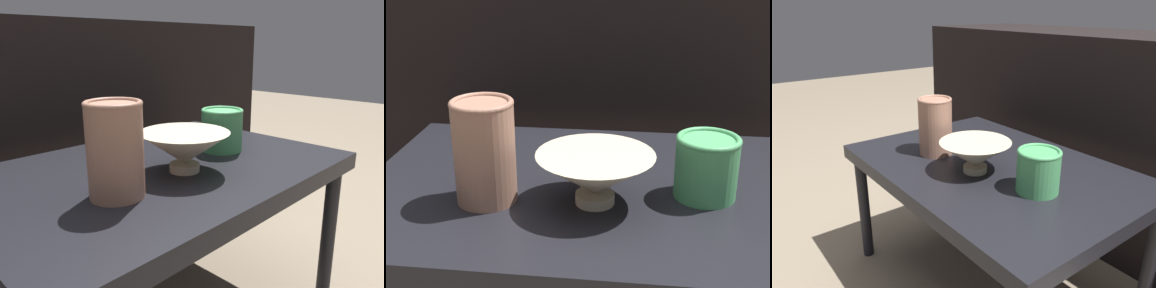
{
  "view_description": "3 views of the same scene",
  "coord_description": "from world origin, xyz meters",
  "views": [
    {
      "loc": [
        -0.52,
        -0.61,
        0.68
      ],
      "look_at": [
        0.0,
        -0.1,
        0.48
      ],
      "focal_mm": 35.0,
      "sensor_mm": 36.0,
      "label": 1
    },
    {
      "loc": [
        0.08,
        -0.85,
        0.82
      ],
      "look_at": [
        -0.02,
        -0.04,
        0.5
      ],
      "focal_mm": 50.0,
      "sensor_mm": 36.0,
      "label": 2
    },
    {
      "loc": [
        0.73,
        -0.65,
        0.83
      ],
      "look_at": [
        -0.0,
        -0.1,
        0.49
      ],
      "focal_mm": 35.0,
      "sensor_mm": 36.0,
      "label": 3
    }
  ],
  "objects": [
    {
      "name": "vase_textured_left",
      "position": [
        -0.17,
        -0.08,
        0.5
      ],
      "size": [
        0.1,
        0.1,
        0.17
      ],
      "color": "#996B56",
      "rests_on": "table"
    },
    {
      "name": "couch_backdrop",
      "position": [
        0.0,
        0.63,
        0.37
      ],
      "size": [
        1.79,
        0.5,
        0.74
      ],
      "color": "black",
      "rests_on": "ground_plane"
    },
    {
      "name": "bowl",
      "position": [
        0.01,
        -0.07,
        0.46
      ],
      "size": [
        0.19,
        0.19,
        0.09
      ],
      "color": "#C1B293",
      "rests_on": "table"
    },
    {
      "name": "table",
      "position": [
        0.0,
        0.0,
        0.37
      ],
      "size": [
        0.81,
        0.56,
        0.41
      ],
      "color": "black",
      "rests_on": "ground_plane"
    },
    {
      "name": "vase_colorful_right",
      "position": [
        0.19,
        -0.02,
        0.47
      ],
      "size": [
        0.11,
        0.11,
        0.11
      ],
      "color": "#47995B",
      "rests_on": "table"
    }
  ]
}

